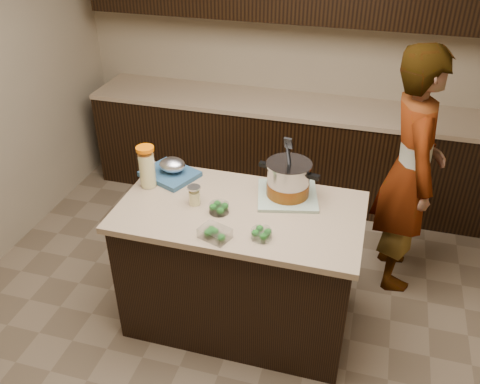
{
  "coord_description": "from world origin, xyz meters",
  "views": [
    {
      "loc": [
        0.68,
        -2.4,
        2.6
      ],
      "look_at": [
        0.0,
        0.0,
        1.02
      ],
      "focal_mm": 38.0,
      "sensor_mm": 36.0,
      "label": 1
    }
  ],
  "objects_px": {
    "island": "(240,267)",
    "lemonade_pitcher": "(147,168)",
    "stock_pot": "(288,181)",
    "person": "(410,172)"
  },
  "relations": [
    {
      "from": "stock_pot",
      "to": "person",
      "type": "relative_size",
      "value": 0.22
    },
    {
      "from": "person",
      "to": "island",
      "type": "bearing_deg",
      "value": 117.76
    },
    {
      "from": "island",
      "to": "person",
      "type": "height_order",
      "value": "person"
    },
    {
      "from": "island",
      "to": "stock_pot",
      "type": "xyz_separation_m",
      "value": [
        0.24,
        0.21,
        0.56
      ]
    },
    {
      "from": "island",
      "to": "person",
      "type": "relative_size",
      "value": 0.83
    },
    {
      "from": "stock_pot",
      "to": "lemonade_pitcher",
      "type": "height_order",
      "value": "stock_pot"
    },
    {
      "from": "stock_pot",
      "to": "lemonade_pitcher",
      "type": "relative_size",
      "value": 1.44
    },
    {
      "from": "island",
      "to": "stock_pot",
      "type": "relative_size",
      "value": 3.74
    },
    {
      "from": "island",
      "to": "lemonade_pitcher",
      "type": "relative_size",
      "value": 5.39
    },
    {
      "from": "island",
      "to": "lemonade_pitcher",
      "type": "height_order",
      "value": "lemonade_pitcher"
    }
  ]
}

